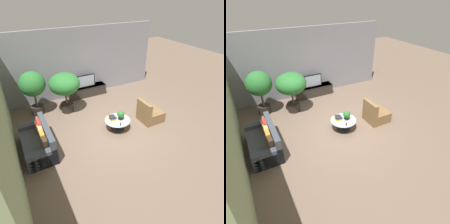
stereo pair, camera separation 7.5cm
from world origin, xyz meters
The scene contains 13 objects.
ground_plane centered at (0.00, 0.00, 0.00)m, with size 24.00×24.00×0.00m, color brown.
back_wall_stone centered at (0.00, 3.26, 1.50)m, with size 7.40×0.12×3.00m, color gray.
side_wall_left centered at (-3.26, 0.20, 1.50)m, with size 0.12×7.40×3.00m, color gray.
media_console centered at (0.16, 2.94, 0.24)m, with size 1.79×0.50×0.46m.
television centered at (0.16, 2.94, 0.73)m, with size 0.82×0.13×0.56m.
coffee_table centered at (0.08, -0.05, 0.27)m, with size 0.90×0.90×0.39m.
couch_by_wall centered at (-2.57, 0.16, 0.29)m, with size 0.84×1.73×0.84m.
armchair_wicker centered at (1.42, -0.15, 0.27)m, with size 0.80×0.76×0.86m.
potted_palm_tall centered at (-2.18, 2.40, 1.18)m, with size 0.96×0.96×1.76m.
potted_palm_corner centered at (-1.08, 2.00, 1.14)m, with size 1.18×1.18×1.63m.
potted_plant_tabletop centered at (0.20, -0.06, 0.57)m, with size 0.25×0.25×0.34m.
book_stack centered at (-0.06, 0.06, 0.45)m, with size 0.26×0.30×0.14m.
remote_black centered at (0.04, -0.34, 0.40)m, with size 0.04×0.16×0.02m, color black.
Camera 2 is at (-2.79, -5.07, 4.30)m, focal length 32.00 mm.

